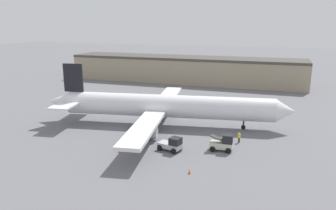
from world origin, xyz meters
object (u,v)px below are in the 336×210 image
object	(u,v)px
ground_crew_worker	(239,137)
safety_cone_far	(189,172)
belt_loader_truck	(223,143)
safety_cone_near	(119,150)
baggage_tug	(172,144)
airplane	(163,106)

from	to	relation	value
ground_crew_worker	safety_cone_far	size ratio (longest dim) A/B	2.96
belt_loader_truck	safety_cone_near	bearing A→B (deg)	-161.55
ground_crew_worker	safety_cone_near	size ratio (longest dim) A/B	2.96
ground_crew_worker	belt_loader_truck	distance (m)	4.33
baggage_tug	safety_cone_far	bearing A→B (deg)	-41.66
airplane	safety_cone_near	bearing A→B (deg)	-105.58
baggage_tug	safety_cone_near	world-z (taller)	baggage_tug
safety_cone_far	baggage_tug	bearing A→B (deg)	124.60
safety_cone_near	safety_cone_far	distance (m)	11.36
airplane	safety_cone_far	distance (m)	19.52
baggage_tug	belt_loader_truck	distance (m)	7.13
belt_loader_truck	safety_cone_far	world-z (taller)	belt_loader_truck
airplane	baggage_tug	world-z (taller)	airplane
belt_loader_truck	safety_cone_far	bearing A→B (deg)	-109.33
ground_crew_worker	safety_cone_far	xyz separation A→B (m)	(-4.28, -12.38, -0.59)
ground_crew_worker	safety_cone_near	world-z (taller)	ground_crew_worker
belt_loader_truck	safety_cone_near	xyz separation A→B (m)	(-13.42, -5.16, -0.84)
belt_loader_truck	ground_crew_worker	bearing A→B (deg)	63.67
baggage_tug	safety_cone_near	bearing A→B (deg)	-143.23
belt_loader_truck	safety_cone_far	size ratio (longest dim) A/B	5.74
belt_loader_truck	safety_cone_far	xyz separation A→B (m)	(-2.54, -8.42, -0.84)
safety_cone_near	ground_crew_worker	bearing A→B (deg)	31.01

